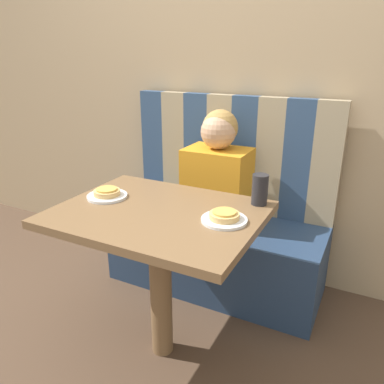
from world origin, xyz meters
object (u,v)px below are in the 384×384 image
plate_right (224,220)px  pizza_right (224,215)px  plate_left (107,196)px  drinking_cup (260,190)px  person (218,170)px  pizza_left (107,192)px

plate_right → pizza_right: size_ratio=1.53×
plate_left → drinking_cup: size_ratio=1.35×
person → plate_left: bearing=-115.4°
plate_left → pizza_left: pizza_left is taller
person → plate_left: person is taller
plate_left → drinking_cup: drinking_cup is taller
plate_left → pizza_right: (0.57, -0.00, 0.02)m
plate_left → plate_right: bearing=0.0°
pizza_right → drinking_cup: drinking_cup is taller
person → pizza_right: bearing=-64.6°
pizza_left → drinking_cup: drinking_cup is taller
plate_right → pizza_left: bearing=-180.0°
plate_right → drinking_cup: drinking_cup is taller
person → pizza_right: (0.29, -0.60, 0.02)m
pizza_right → pizza_left: bearing=180.0°
plate_right → pizza_left: size_ratio=1.53×
plate_left → pizza_right: pizza_right is taller
person → pizza_left: person is taller
person → drinking_cup: bearing=-46.2°
person → pizza_right: 0.67m
drinking_cup → plate_left: bearing=-159.9°
plate_left → pizza_right: size_ratio=1.53×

